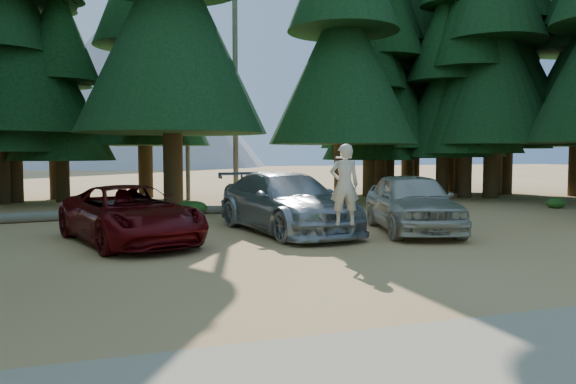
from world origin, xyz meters
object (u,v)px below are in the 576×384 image
at_px(silver_minivan_right, 412,202).
at_px(log_mid, 234,210).
at_px(log_left, 53,216).
at_px(frisbee_player, 344,184).
at_px(log_right, 428,208).
at_px(silver_minivan_center, 286,202).
at_px(red_pickup, 130,214).

bearing_deg(silver_minivan_right, log_mid, 137.06).
height_order(log_left, log_mid, log_left).
relative_size(frisbee_player, log_right, 0.43).
distance_m(frisbee_player, log_left, 10.70).
distance_m(silver_minivan_center, log_mid, 5.19).
height_order(silver_minivan_center, silver_minivan_right, silver_minivan_right).
xyz_separation_m(log_left, log_right, (13.31, -1.57, -0.03)).
distance_m(silver_minivan_right, frisbee_player, 3.82).
bearing_deg(frisbee_player, silver_minivan_center, -72.24).
bearing_deg(log_mid, log_left, -157.95).
bearing_deg(log_left, silver_minivan_right, -41.66).
xyz_separation_m(log_mid, log_right, (7.14, -1.82, -0.01)).
relative_size(frisbee_player, log_mid, 0.52).
relative_size(silver_minivan_right, log_right, 1.16).
relative_size(frisbee_player, log_left, 0.41).
bearing_deg(silver_minivan_right, frisbee_player, -129.07).
bearing_deg(log_left, red_pickup, -79.14).
distance_m(log_mid, log_right, 7.37).
bearing_deg(log_right, log_mid, 137.09).
relative_size(silver_minivan_right, frisbee_player, 2.66).
xyz_separation_m(silver_minivan_center, silver_minivan_right, (3.41, -1.11, 0.01)).
height_order(red_pickup, log_mid, red_pickup).
distance_m(frisbee_player, log_mid, 8.52).
distance_m(silver_minivan_right, log_mid, 7.31).
relative_size(silver_minivan_right, log_left, 1.09).
bearing_deg(log_left, log_mid, -8.18).
bearing_deg(silver_minivan_right, log_left, 164.98).
bearing_deg(log_right, log_left, 144.65).
bearing_deg(red_pickup, log_right, 3.16).
xyz_separation_m(silver_minivan_center, frisbee_player, (0.33, -3.25, 0.68)).
bearing_deg(frisbee_player, log_mid, -73.53).
relative_size(silver_minivan_right, log_mid, 1.38).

